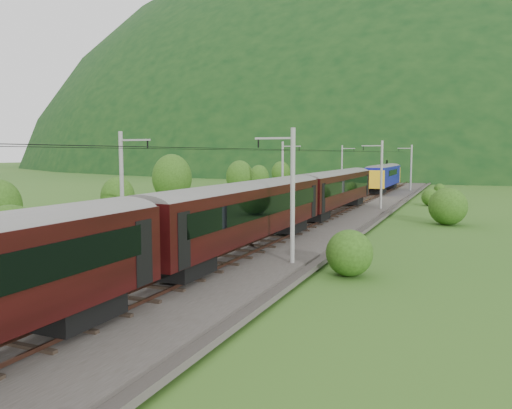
% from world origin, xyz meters
% --- Properties ---
extents(ground, '(600.00, 600.00, 0.00)m').
position_xyz_m(ground, '(0.00, 0.00, 0.00)').
color(ground, '#2C581B').
rests_on(ground, ground).
extents(railbed, '(14.00, 220.00, 0.30)m').
position_xyz_m(railbed, '(0.00, 10.00, 0.15)').
color(railbed, '#38332D').
rests_on(railbed, ground).
extents(track_left, '(2.40, 220.00, 0.27)m').
position_xyz_m(track_left, '(-2.40, 10.00, 0.37)').
color(track_left, brown).
rests_on(track_left, railbed).
extents(track_right, '(2.40, 220.00, 0.27)m').
position_xyz_m(track_right, '(2.40, 10.00, 0.37)').
color(track_right, brown).
rests_on(track_right, railbed).
extents(catenary_left, '(2.54, 192.28, 8.00)m').
position_xyz_m(catenary_left, '(-6.12, 32.00, 4.50)').
color(catenary_left, gray).
rests_on(catenary_left, railbed).
extents(catenary_right, '(2.54, 192.28, 8.00)m').
position_xyz_m(catenary_right, '(6.12, 32.00, 4.50)').
color(catenary_right, gray).
rests_on(catenary_right, railbed).
extents(overhead_wires, '(4.83, 198.00, 0.03)m').
position_xyz_m(overhead_wires, '(0.00, 10.00, 7.10)').
color(overhead_wires, black).
rests_on(overhead_wires, ground).
extents(mountain_main, '(504.00, 360.00, 244.00)m').
position_xyz_m(mountain_main, '(0.00, 260.00, 0.00)').
color(mountain_main, black).
rests_on(mountain_main, ground).
extents(mountain_ridge, '(336.00, 280.00, 132.00)m').
position_xyz_m(mountain_ridge, '(-120.00, 300.00, 0.00)').
color(mountain_ridge, black).
rests_on(mountain_ridge, ground).
extents(train, '(3.09, 124.30, 5.39)m').
position_xyz_m(train, '(2.40, 1.89, 3.65)').
color(train, black).
rests_on(train, ground).
extents(hazard_post_near, '(0.17, 0.17, 1.58)m').
position_xyz_m(hazard_post_near, '(-0.11, 54.23, 1.09)').
color(hazard_post_near, red).
rests_on(hazard_post_near, railbed).
extents(hazard_post_far, '(0.15, 0.15, 1.45)m').
position_xyz_m(hazard_post_far, '(0.08, 47.32, 1.02)').
color(hazard_post_far, red).
rests_on(hazard_post_far, railbed).
extents(signal, '(0.21, 0.21, 1.91)m').
position_xyz_m(signal, '(-3.44, 26.88, 1.42)').
color(signal, black).
rests_on(signal, railbed).
extents(vegetation_left, '(11.81, 144.41, 6.73)m').
position_xyz_m(vegetation_left, '(-14.71, 10.34, 2.56)').
color(vegetation_left, '#234311').
rests_on(vegetation_left, ground).
extents(vegetation_right, '(7.27, 102.16, 3.24)m').
position_xyz_m(vegetation_right, '(12.50, 8.83, 1.31)').
color(vegetation_right, '#234311').
rests_on(vegetation_right, ground).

